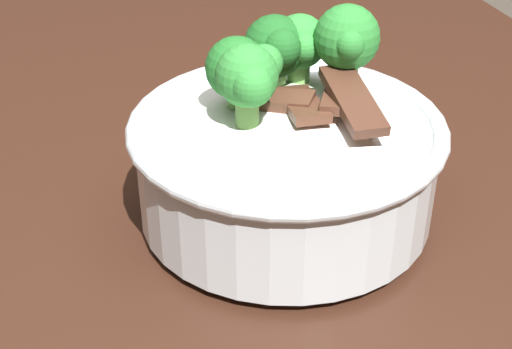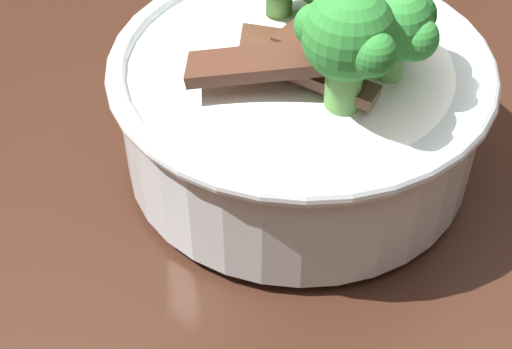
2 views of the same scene
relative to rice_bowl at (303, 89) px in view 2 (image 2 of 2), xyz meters
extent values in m
cube|color=#381E14|center=(-0.06, -0.03, -0.09)|extent=(1.22, 0.88, 0.05)
cylinder|color=silver|center=(0.00, 0.00, -0.06)|extent=(0.10, 0.10, 0.01)
cylinder|color=silver|center=(0.00, 0.00, -0.02)|extent=(0.22, 0.22, 0.07)
torus|color=silver|center=(0.00, 0.00, 0.02)|extent=(0.23, 0.23, 0.01)
ellipsoid|color=white|center=(0.00, 0.00, 0.01)|extent=(0.20, 0.20, 0.05)
cube|color=#563323|center=(0.01, 0.01, 0.04)|extent=(0.07, 0.03, 0.01)
cube|color=#563323|center=(0.00, -0.01, 0.04)|extent=(0.05, 0.06, 0.01)
cube|color=#563323|center=(0.00, 0.04, 0.04)|extent=(0.08, 0.05, 0.01)
cube|color=#4C2B1E|center=(0.03, 0.04, 0.05)|extent=(0.08, 0.03, 0.02)
cylinder|color=#7AB256|center=(-0.04, 0.00, 0.04)|extent=(0.02, 0.02, 0.02)
sphere|color=#1E6023|center=(-0.04, 0.00, 0.06)|extent=(0.05, 0.05, 0.05)
sphere|color=#1E6023|center=(-0.06, 0.02, 0.06)|extent=(0.02, 0.02, 0.02)
cylinder|color=#5B9947|center=(-0.02, 0.05, 0.04)|extent=(0.02, 0.02, 0.03)
sphere|color=#2D8433|center=(-0.02, 0.05, 0.07)|extent=(0.05, 0.05, 0.05)
sphere|color=#2D8433|center=(0.00, 0.05, 0.07)|extent=(0.02, 0.02, 0.02)
sphere|color=#2D8433|center=(-0.03, 0.07, 0.07)|extent=(0.02, 0.02, 0.02)
cylinder|color=#6BA84C|center=(0.02, -0.03, 0.04)|extent=(0.02, 0.02, 0.03)
cylinder|color=#6BA84C|center=(-0.04, 0.02, 0.04)|extent=(0.02, 0.02, 0.02)
sphere|color=green|center=(-0.04, 0.02, 0.06)|extent=(0.04, 0.04, 0.04)
sphere|color=green|center=(-0.03, 0.02, 0.06)|extent=(0.02, 0.02, 0.02)
sphere|color=green|center=(-0.06, 0.03, 0.06)|extent=(0.02, 0.02, 0.02)
cylinder|color=#7AB256|center=(-0.01, -0.03, 0.04)|extent=(0.01, 0.01, 0.02)
camera|label=1|loc=(0.45, -0.15, 0.27)|focal=52.22mm
camera|label=2|loc=(0.02, 0.37, 0.28)|focal=52.95mm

